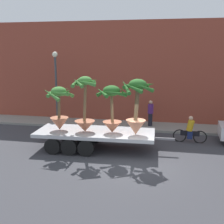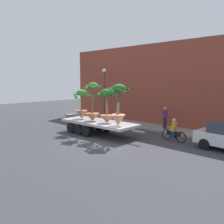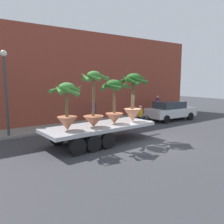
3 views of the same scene
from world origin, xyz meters
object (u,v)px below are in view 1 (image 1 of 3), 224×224
(potted_palm_rear, at_px, (59,108))
(potted_palm_front, at_px, (112,108))
(pedestrian_near_gate, at_px, (150,113))
(potted_palm_middle, at_px, (137,106))
(potted_palm_extra, at_px, (85,108))
(flatbed_trailer, at_px, (90,135))
(cyclist, at_px, (190,131))
(street_lamp, at_px, (56,79))

(potted_palm_rear, height_order, potted_palm_front, potted_palm_front)
(potted_palm_front, relative_size, pedestrian_near_gate, 1.40)
(potted_palm_rear, distance_m, pedestrian_near_gate, 6.62)
(potted_palm_middle, xyz_separation_m, potted_palm_extra, (-2.61, 0.02, -0.19))
(flatbed_trailer, bearing_deg, potted_palm_rear, -177.12)
(cyclist, bearing_deg, potted_palm_rear, -161.87)
(potted_palm_rear, xyz_separation_m, potted_palm_middle, (4.01, -0.12, 0.28))
(cyclist, xyz_separation_m, street_lamp, (-8.58, 1.87, 2.56))
(potted_palm_rear, distance_m, potted_palm_extra, 1.41)
(cyclist, relative_size, street_lamp, 0.38)
(flatbed_trailer, height_order, pedestrian_near_gate, pedestrian_near_gate)
(flatbed_trailer, bearing_deg, cyclist, 22.49)
(street_lamp, bearing_deg, potted_palm_extra, -52.43)
(potted_palm_extra, bearing_deg, cyclist, 23.30)
(potted_palm_extra, xyz_separation_m, cyclist, (5.37, 2.31, -1.54))
(potted_palm_rear, relative_size, potted_palm_front, 0.95)
(potted_palm_rear, bearing_deg, potted_palm_middle, -1.70)
(flatbed_trailer, distance_m, cyclist, 5.58)
(potted_palm_rear, relative_size, potted_palm_middle, 0.83)
(pedestrian_near_gate, xyz_separation_m, street_lamp, (-6.22, -0.74, 2.19))
(potted_palm_rear, bearing_deg, potted_palm_extra, -3.87)
(potted_palm_middle, xyz_separation_m, street_lamp, (-5.83, 4.21, 0.83))
(cyclist, bearing_deg, potted_palm_middle, -139.71)
(flatbed_trailer, relative_size, pedestrian_near_gate, 4.14)
(potted_palm_middle, bearing_deg, cyclist, 40.29)
(potted_palm_rear, relative_size, street_lamp, 0.47)
(potted_palm_rear, relative_size, potted_palm_extra, 0.80)
(potted_palm_middle, relative_size, street_lamp, 0.57)
(flatbed_trailer, xyz_separation_m, potted_palm_middle, (2.40, -0.20, 1.63))
(flatbed_trailer, height_order, potted_palm_rear, potted_palm_rear)
(potted_palm_middle, relative_size, pedestrian_near_gate, 1.60)
(potted_palm_rear, relative_size, pedestrian_near_gate, 1.32)
(flatbed_trailer, bearing_deg, pedestrian_near_gate, 59.55)
(street_lamp, bearing_deg, cyclist, -12.31)
(flatbed_trailer, bearing_deg, potted_palm_front, -3.44)
(potted_palm_extra, bearing_deg, street_lamp, 127.57)
(flatbed_trailer, xyz_separation_m, cyclist, (5.16, 2.13, -0.10))
(potted_palm_rear, distance_m, cyclist, 7.27)
(flatbed_trailer, height_order, cyclist, cyclist)
(pedestrian_near_gate, distance_m, street_lamp, 6.63)
(flatbed_trailer, relative_size, potted_palm_extra, 2.51)
(flatbed_trailer, height_order, potted_palm_front, potted_palm_front)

